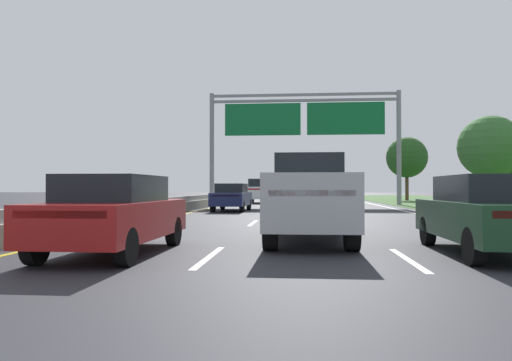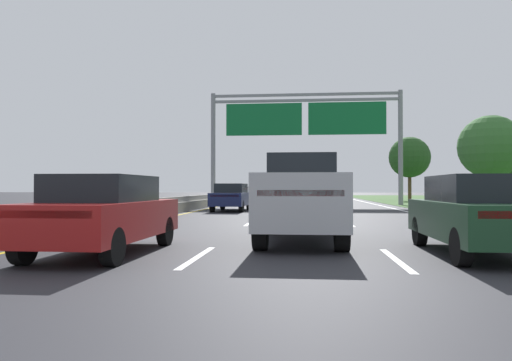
{
  "view_description": "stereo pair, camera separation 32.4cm",
  "coord_description": "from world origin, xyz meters",
  "px_view_note": "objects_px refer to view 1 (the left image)",
  "views": [
    {
      "loc": [
        -0.16,
        1.41,
        1.32
      ],
      "look_at": [
        -2.71,
        30.65,
        1.78
      ],
      "focal_mm": 33.93,
      "sensor_mm": 36.0,
      "label": 1
    },
    {
      "loc": [
        0.16,
        1.44,
        1.32
      ],
      "look_at": [
        -2.71,
        30.65,
        1.78
      ],
      "focal_mm": 33.93,
      "sensor_mm": 36.0,
      "label": 2
    }
  ],
  "objects_px": {
    "car_grey_centre_lane_suv": "(302,190)",
    "car_darkgreen_right_lane_sedan": "(489,213)",
    "car_white_left_lane_suv": "(259,191)",
    "roadside_tree_mid": "(490,147)",
    "pickup_truck_silver": "(309,198)",
    "overhead_sign_gantry": "(304,124)",
    "roadside_tree_distant": "(407,157)",
    "car_red_left_lane_sedan": "(114,213)",
    "car_navy_left_lane_sedan": "(232,197)",
    "roadside_tree_far": "(496,159)"
  },
  "relations": [
    {
      "from": "car_white_left_lane_suv",
      "to": "car_red_left_lane_sedan",
      "type": "height_order",
      "value": "car_white_left_lane_suv"
    },
    {
      "from": "pickup_truck_silver",
      "to": "roadside_tree_far",
      "type": "relative_size",
      "value": 1.03
    },
    {
      "from": "pickup_truck_silver",
      "to": "car_darkgreen_right_lane_sedan",
      "type": "distance_m",
      "value": 4.13
    },
    {
      "from": "car_darkgreen_right_lane_sedan",
      "to": "roadside_tree_far",
      "type": "distance_m",
      "value": 29.79
    },
    {
      "from": "car_navy_left_lane_sedan",
      "to": "car_white_left_lane_suv",
      "type": "bearing_deg",
      "value": -0.18
    },
    {
      "from": "pickup_truck_silver",
      "to": "roadside_tree_far",
      "type": "xyz_separation_m",
      "value": [
        14.45,
        25.38,
        2.38
      ]
    },
    {
      "from": "car_red_left_lane_sedan",
      "to": "roadside_tree_far",
      "type": "relative_size",
      "value": 0.84
    },
    {
      "from": "car_darkgreen_right_lane_sedan",
      "to": "roadside_tree_distant",
      "type": "xyz_separation_m",
      "value": [
        7.62,
        41.89,
        3.71
      ]
    },
    {
      "from": "overhead_sign_gantry",
      "to": "car_navy_left_lane_sedan",
      "type": "xyz_separation_m",
      "value": [
        -4.25,
        -10.69,
        -5.54
      ]
    },
    {
      "from": "car_grey_centre_lane_suv",
      "to": "roadside_tree_mid",
      "type": "height_order",
      "value": "roadside_tree_mid"
    },
    {
      "from": "overhead_sign_gantry",
      "to": "car_red_left_lane_sedan",
      "type": "relative_size",
      "value": 3.41
    },
    {
      "from": "car_darkgreen_right_lane_sedan",
      "to": "roadside_tree_far",
      "type": "xyz_separation_m",
      "value": [
        10.97,
        27.57,
        2.64
      ]
    },
    {
      "from": "overhead_sign_gantry",
      "to": "roadside_tree_far",
      "type": "bearing_deg",
      "value": -2.71
    },
    {
      "from": "roadside_tree_mid",
      "to": "roadside_tree_distant",
      "type": "height_order",
      "value": "roadside_tree_distant"
    },
    {
      "from": "car_navy_left_lane_sedan",
      "to": "roadside_tree_mid",
      "type": "distance_m",
      "value": 14.09
    },
    {
      "from": "car_navy_left_lane_sedan",
      "to": "roadside_tree_distant",
      "type": "distance_m",
      "value": 28.92
    },
    {
      "from": "pickup_truck_silver",
      "to": "car_white_left_lane_suv",
      "type": "height_order",
      "value": "pickup_truck_silver"
    },
    {
      "from": "overhead_sign_gantry",
      "to": "car_white_left_lane_suv",
      "type": "relative_size",
      "value": 3.18
    },
    {
      "from": "overhead_sign_gantry",
      "to": "car_red_left_lane_sedan",
      "type": "distance_m",
      "value": 29.61
    },
    {
      "from": "car_navy_left_lane_sedan",
      "to": "car_white_left_lane_suv",
      "type": "xyz_separation_m",
      "value": [
        0.39,
        15.07,
        0.28
      ]
    },
    {
      "from": "car_grey_centre_lane_suv",
      "to": "roadside_tree_far",
      "type": "bearing_deg",
      "value": -131.48
    },
    {
      "from": "roadside_tree_mid",
      "to": "roadside_tree_far",
      "type": "bearing_deg",
      "value": 67.36
    },
    {
      "from": "pickup_truck_silver",
      "to": "roadside_tree_mid",
      "type": "relative_size",
      "value": 1.06
    },
    {
      "from": "overhead_sign_gantry",
      "to": "car_navy_left_lane_sedan",
      "type": "bearing_deg",
      "value": -111.67
    },
    {
      "from": "car_grey_centre_lane_suv",
      "to": "roadside_tree_mid",
      "type": "distance_m",
      "value": 25.88
    },
    {
      "from": "roadside_tree_mid",
      "to": "car_grey_centre_lane_suv",
      "type": "bearing_deg",
      "value": 111.89
    },
    {
      "from": "roadside_tree_mid",
      "to": "car_darkgreen_right_lane_sedan",
      "type": "bearing_deg",
      "value": -111.03
    },
    {
      "from": "car_grey_centre_lane_suv",
      "to": "roadside_tree_distant",
      "type": "xyz_separation_m",
      "value": [
        11.0,
        1.78,
        3.43
      ]
    },
    {
      "from": "roadside_tree_far",
      "to": "roadside_tree_mid",
      "type": "bearing_deg",
      "value": -112.64
    },
    {
      "from": "car_darkgreen_right_lane_sedan",
      "to": "roadside_tree_distant",
      "type": "bearing_deg",
      "value": -9.89
    },
    {
      "from": "pickup_truck_silver",
      "to": "car_white_left_lane_suv",
      "type": "distance_m",
      "value": 30.65
    },
    {
      "from": "car_white_left_lane_suv",
      "to": "roadside_tree_distant",
      "type": "relative_size",
      "value": 0.71
    },
    {
      "from": "car_red_left_lane_sedan",
      "to": "roadside_tree_mid",
      "type": "distance_m",
      "value": 21.76
    },
    {
      "from": "overhead_sign_gantry",
      "to": "roadside_tree_distant",
      "type": "distance_m",
      "value": 17.57
    },
    {
      "from": "car_white_left_lane_suv",
      "to": "roadside_tree_mid",
      "type": "height_order",
      "value": "roadside_tree_mid"
    },
    {
      "from": "car_darkgreen_right_lane_sedan",
      "to": "pickup_truck_silver",
      "type": "bearing_deg",
      "value": 58.27
    },
    {
      "from": "car_white_left_lane_suv",
      "to": "car_grey_centre_lane_suv",
      "type": "height_order",
      "value": "same"
    },
    {
      "from": "car_grey_centre_lane_suv",
      "to": "roadside_tree_far",
      "type": "height_order",
      "value": "roadside_tree_far"
    },
    {
      "from": "car_grey_centre_lane_suv",
      "to": "pickup_truck_silver",
      "type": "bearing_deg",
      "value": 179.5
    },
    {
      "from": "roadside_tree_mid",
      "to": "roadside_tree_distant",
      "type": "distance_m",
      "value": 25.76
    },
    {
      "from": "overhead_sign_gantry",
      "to": "car_darkgreen_right_lane_sedan",
      "type": "distance_m",
      "value": 28.97
    },
    {
      "from": "pickup_truck_silver",
      "to": "roadside_tree_far",
      "type": "distance_m",
      "value": 29.3
    },
    {
      "from": "car_white_left_lane_suv",
      "to": "roadside_tree_distant",
      "type": "bearing_deg",
      "value": -56.81
    },
    {
      "from": "car_grey_centre_lane_suv",
      "to": "car_darkgreen_right_lane_sedan",
      "type": "bearing_deg",
      "value": -175.52
    },
    {
      "from": "car_navy_left_lane_sedan",
      "to": "roadside_tree_far",
      "type": "height_order",
      "value": "roadside_tree_far"
    },
    {
      "from": "overhead_sign_gantry",
      "to": "car_darkgreen_right_lane_sedan",
      "type": "relative_size",
      "value": 3.41
    },
    {
      "from": "overhead_sign_gantry",
      "to": "roadside_tree_mid",
      "type": "relative_size",
      "value": 2.96
    },
    {
      "from": "car_red_left_lane_sedan",
      "to": "overhead_sign_gantry",
      "type": "bearing_deg",
      "value": -7.59
    },
    {
      "from": "pickup_truck_silver",
      "to": "roadside_tree_distant",
      "type": "distance_m",
      "value": 41.36
    },
    {
      "from": "roadside_tree_far",
      "to": "pickup_truck_silver",
      "type": "bearing_deg",
      "value": -119.66
    }
  ]
}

